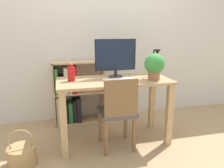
{
  "coord_description": "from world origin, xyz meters",
  "views": [
    {
      "loc": [
        -0.62,
        -2.41,
        1.35
      ],
      "look_at": [
        0.0,
        0.1,
        0.7
      ],
      "focal_mm": 35.0,
      "sensor_mm": 36.0,
      "label": 1
    }
  ],
  "objects": [
    {
      "name": "desk",
      "position": [
        0.0,
        0.0,
        0.62
      ],
      "size": [
        1.32,
        0.61,
        0.78
      ],
      "color": "tan",
      "rests_on": "ground_plane"
    },
    {
      "name": "vase",
      "position": [
        -0.49,
        0.04,
        0.87
      ],
      "size": [
        0.08,
        0.08,
        0.2
      ],
      "color": "red",
      "rests_on": "desk"
    },
    {
      "name": "basket",
      "position": [
        -1.04,
        -0.27,
        0.11
      ],
      "size": [
        0.28,
        0.28,
        0.39
      ],
      "color": "tan",
      "rests_on": "ground_plane"
    },
    {
      "name": "monitor",
      "position": [
        0.06,
        0.14,
        1.03
      ],
      "size": [
        0.51,
        0.17,
        0.46
      ],
      "color": "#232326",
      "rests_on": "desk"
    },
    {
      "name": "ground_plane",
      "position": [
        0.0,
        0.0,
        0.0
      ],
      "size": [
        10.0,
        10.0,
        0.0
      ],
      "primitive_type": "plane",
      "color": "tan"
    },
    {
      "name": "desk_lamp",
      "position": [
        0.54,
        0.07,
        0.98
      ],
      "size": [
        0.1,
        0.19,
        0.34
      ],
      "color": "black",
      "rests_on": "desk"
    },
    {
      "name": "chair",
      "position": [
        -0.01,
        -0.21,
        0.47
      ],
      "size": [
        0.4,
        0.4,
        0.86
      ],
      "rotation": [
        0.0,
        0.0,
        0.05
      ],
      "color": "#4C4C51",
      "rests_on": "ground_plane"
    },
    {
      "name": "keyboard",
      "position": [
        0.05,
        -0.04,
        0.79
      ],
      "size": [
        0.38,
        0.13,
        0.02
      ],
      "color": "silver",
      "rests_on": "desk"
    },
    {
      "name": "wall_back",
      "position": [
        0.0,
        0.87,
        1.3
      ],
      "size": [
        8.0,
        0.05,
        2.6
      ],
      "color": "silver",
      "rests_on": "ground_plane"
    },
    {
      "name": "potted_plant",
      "position": [
        0.45,
        -0.11,
        0.95
      ],
      "size": [
        0.23,
        0.23,
        0.3
      ],
      "color": "#9E6647",
      "rests_on": "desk"
    },
    {
      "name": "bookshelf",
      "position": [
        -0.47,
        0.7,
        0.41
      ],
      "size": [
        0.73,
        0.28,
        0.91
      ],
      "color": "tan",
      "rests_on": "ground_plane"
    }
  ]
}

